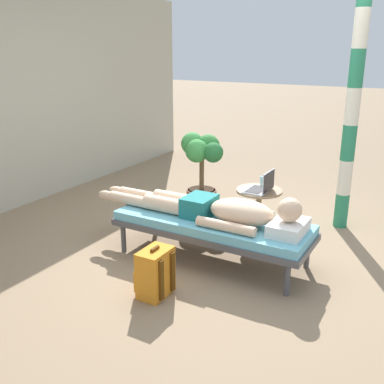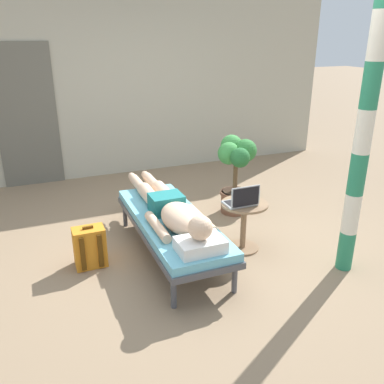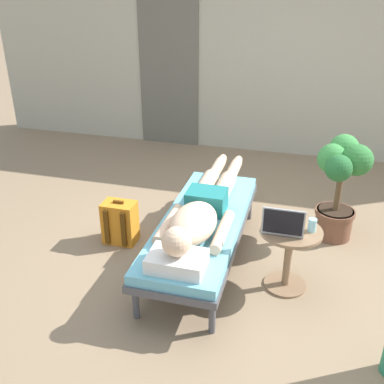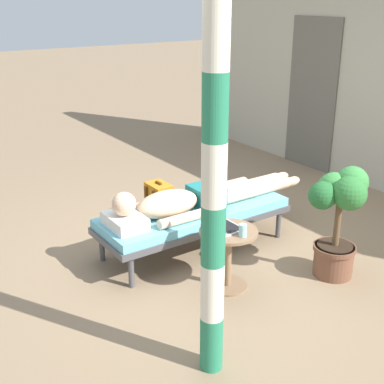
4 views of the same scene
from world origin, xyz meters
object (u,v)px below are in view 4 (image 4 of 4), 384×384
porch_post (214,174)px  laptop (219,223)px  person_reclining (190,200)px  drink_glass (243,230)px  lounge_chair (194,215)px  potted_plant (339,213)px  side_table (228,249)px  backpack (159,201)px

porch_post → laptop: bearing=140.0°
person_reclining → drink_glass: person_reclining is taller
lounge_chair → drink_glass: 0.93m
drink_glass → potted_plant: size_ratio=0.11×
lounge_chair → laptop: 0.75m
side_table → backpack: size_ratio=1.23×
side_table → porch_post: 1.42m
person_reclining → porch_post: porch_post is taller
person_reclining → potted_plant: size_ratio=2.23×
porch_post → drink_glass: bearing=128.3°
lounge_chair → person_reclining: size_ratio=0.86×
side_table → potted_plant: 0.99m
backpack → lounge_chair: bearing=-7.1°
person_reclining → laptop: (0.68, -0.17, 0.07)m
backpack → potted_plant: 2.04m
drink_glass → porch_post: bearing=-51.7°
lounge_chair → side_table: (0.74, -0.17, 0.01)m
person_reclining → side_table: size_ratio=4.15×
side_table → drink_glass: (0.15, 0.02, 0.22)m
person_reclining → side_table: 0.76m
lounge_chair → backpack: size_ratio=4.43×
side_table → backpack: 1.58m
laptop → potted_plant: potted_plant is taller
drink_glass → lounge_chair: bearing=170.3°
backpack → porch_post: (2.27, -0.98, 1.15)m
lounge_chair → side_table: side_table is taller
side_table → backpack: bearing=170.0°
drink_glass → laptop: bearing=-161.1°
potted_plant → drink_glass: bearing=-104.0°
person_reclining → porch_post: 1.88m
lounge_chair → drink_glass: size_ratio=18.22×
backpack → porch_post: size_ratio=0.16×
lounge_chair → potted_plant: bearing=33.0°
person_reclining → laptop: 0.70m
person_reclining → drink_glass: (0.89, -0.10, 0.06)m
side_table → laptop: (-0.06, -0.05, 0.23)m
potted_plant → backpack: bearing=-162.2°
lounge_chair → side_table: size_ratio=3.59×
person_reclining → potted_plant: potted_plant is taller
person_reclining → potted_plant: bearing=34.9°
side_table → laptop: bearing=-139.5°
drink_glass → porch_post: (0.58, -0.73, 0.77)m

